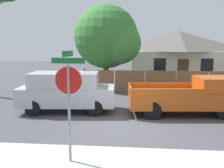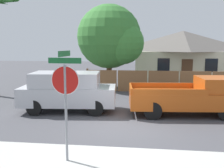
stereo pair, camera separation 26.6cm
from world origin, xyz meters
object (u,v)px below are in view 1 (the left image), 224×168
object	(u,v)px
stop_sign	(69,88)
oak_tree	(109,38)
house	(178,54)
red_suv	(67,91)
orange_pickup	(189,96)

from	to	relation	value
stop_sign	oak_tree	bearing A→B (deg)	95.05
house	red_suv	distance (m)	15.13
red_suv	stop_sign	xyz separation A→B (m)	(1.56, -5.33, 1.03)
red_suv	orange_pickup	world-z (taller)	red_suv
oak_tree	red_suv	distance (m)	7.69
oak_tree	stop_sign	size ratio (longest dim) A/B	2.02
house	stop_sign	size ratio (longest dim) A/B	3.07
house	orange_pickup	xyz separation A→B (m)	(-1.40, -13.26, -1.46)
house	red_suv	bearing A→B (deg)	-118.19
red_suv	orange_pickup	bearing A→B (deg)	-5.02
orange_pickup	house	bearing A→B (deg)	78.72
red_suv	stop_sign	distance (m)	5.64
house	stop_sign	distance (m)	19.43
oak_tree	orange_pickup	size ratio (longest dim) A/B	1.18
oak_tree	orange_pickup	xyz separation A→B (m)	(4.49, -7.09, -2.81)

